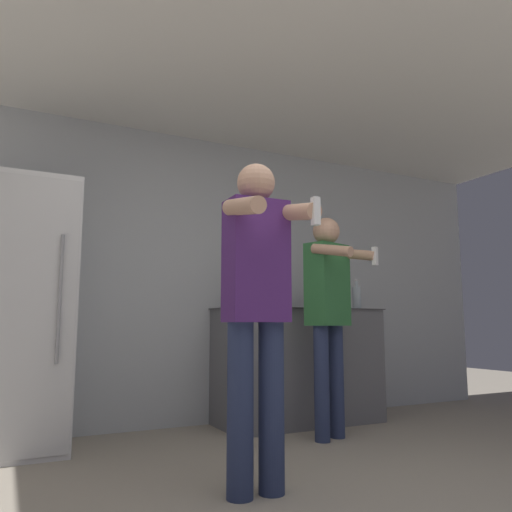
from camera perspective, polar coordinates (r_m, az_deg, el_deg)
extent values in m
cube|color=#B2B7BC|center=(4.44, -9.03, -2.33)|extent=(7.00, 0.06, 2.55)
cube|color=silver|center=(3.60, -1.62, 20.64)|extent=(7.00, 3.14, 0.05)
cube|color=white|center=(3.85, -25.32, -5.95)|extent=(0.68, 0.67, 1.87)
cube|color=silver|center=(3.51, -25.18, -5.85)|extent=(0.65, 0.01, 1.79)
cylinder|color=#99999E|center=(3.50, -21.52, -4.51)|extent=(0.02, 0.02, 0.84)
cube|color=slate|center=(4.54, 4.83, -12.38)|extent=(1.44, 0.63, 0.99)
cube|color=#38383A|center=(4.53, 4.76, -6.08)|extent=(1.47, 0.66, 0.01)
cylinder|color=maroon|center=(4.24, 0.25, -4.80)|extent=(0.08, 0.08, 0.17)
cylinder|color=maroon|center=(4.25, 0.25, -3.18)|extent=(0.03, 0.03, 0.07)
sphere|color=maroon|center=(4.25, 0.25, -2.70)|extent=(0.04, 0.04, 0.04)
cylinder|color=silver|center=(4.16, -2.08, -4.71)|extent=(0.08, 0.08, 0.17)
cylinder|color=silver|center=(4.17, -2.07, -2.89)|extent=(0.03, 0.03, 0.09)
sphere|color=black|center=(4.17, -2.06, -2.25)|extent=(0.03, 0.03, 0.03)
cylinder|color=silver|center=(4.80, 11.44, -4.74)|extent=(0.08, 0.08, 0.21)
cylinder|color=silver|center=(4.81, 11.39, -3.11)|extent=(0.03, 0.03, 0.06)
sphere|color=silver|center=(4.81, 11.38, -2.75)|extent=(0.03, 0.03, 0.03)
cylinder|color=navy|center=(2.65, -1.82, -17.04)|extent=(0.14, 0.14, 0.87)
cylinder|color=navy|center=(2.72, 1.76, -16.78)|extent=(0.14, 0.14, 0.87)
cube|color=#4C236B|center=(2.67, 0.00, -0.55)|extent=(0.33, 0.21, 0.65)
sphere|color=tan|center=(2.76, 0.00, 8.36)|extent=(0.21, 0.21, 0.21)
cylinder|color=tan|center=(2.49, -1.46, 5.70)|extent=(0.10, 0.37, 0.15)
cylinder|color=tan|center=(2.63, 4.69, 5.02)|extent=(0.10, 0.37, 0.15)
cube|color=white|center=(2.47, 6.75, 5.12)|extent=(0.04, 0.04, 0.14)
cylinder|color=navy|center=(3.88, 7.51, -14.18)|extent=(0.11, 0.11, 0.85)
cylinder|color=navy|center=(4.03, 9.18, -13.91)|extent=(0.11, 0.11, 0.85)
cube|color=#2D6B38|center=(3.94, 8.15, -3.26)|extent=(0.39, 0.30, 0.64)
sphere|color=tan|center=(4.00, 8.03, 2.82)|extent=(0.21, 0.21, 0.21)
cylinder|color=tan|center=(3.74, 8.64, 0.67)|extent=(0.18, 0.35, 0.13)
cylinder|color=tan|center=(4.01, 11.39, 0.18)|extent=(0.18, 0.35, 0.13)
cube|color=white|center=(3.91, 13.44, -0.01)|extent=(0.05, 0.05, 0.14)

